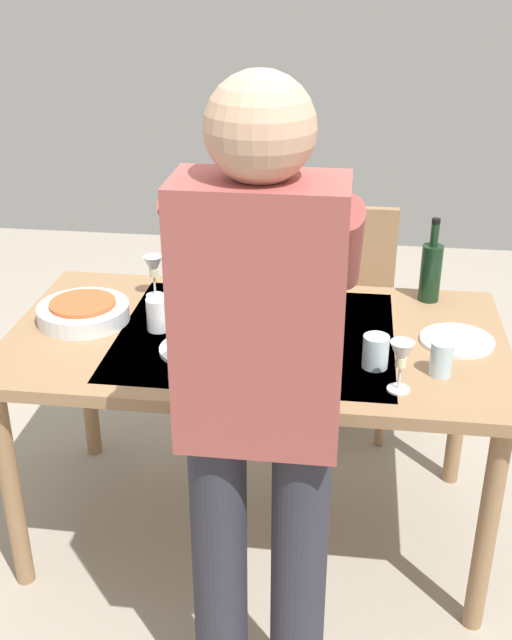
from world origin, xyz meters
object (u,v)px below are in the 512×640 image
(water_cup_far_left, at_px, (376,352))
(chair_near, at_px, (346,303))
(wine_bottle, at_px, (431,270))
(person_server, at_px, (260,399))
(wine_glass_right, at_px, (154,269))
(wine_glass_left, at_px, (401,357))
(water_cup_near_right, at_px, (158,314))
(serving_bowl_pasta, at_px, (83,311))
(dinner_plate_far, at_px, (457,341))
(dinner_plate_near, at_px, (197,349))
(dining_table, at_px, (256,356))
(side_bowl_salad, at_px, (284,365))
(water_cup_near_left, at_px, (441,359))

(water_cup_far_left, bearing_deg, chair_near, -84.32)
(wine_bottle, bearing_deg, person_server, 65.99)
(chair_near, height_order, wine_glass_right, wine_glass_right)
(wine_glass_left, relative_size, water_cup_near_right, 1.40)
(serving_bowl_pasta, height_order, dinner_plate_far, serving_bowl_pasta)
(wine_bottle, bearing_deg, dinner_plate_near, 33.22)
(dinner_plate_near, bearing_deg, water_cup_near_right, -40.36)
(chair_near, xyz_separation_m, water_cup_near_right, (0.59, 0.82, 0.30))
(wine_glass_left, xyz_separation_m, wine_glass_right, (0.83, -0.54, 0.00))
(serving_bowl_pasta, bearing_deg, dinner_plate_far, 179.91)
(wine_bottle, height_order, water_cup_far_left, wine_bottle)
(person_server, relative_size, serving_bowl_pasta, 5.63)
(wine_glass_right, height_order, serving_bowl_pasta, wine_glass_right)
(dining_table, distance_m, chair_near, 0.88)
(wine_bottle, relative_size, dinner_plate_far, 1.29)
(person_server, relative_size, dinner_plate_near, 7.34)
(chair_near, distance_m, water_cup_far_left, 1.03)
(person_server, relative_size, wine_glass_left, 11.19)
(person_server, relative_size, wine_bottle, 5.71)
(water_cup_far_left, bearing_deg, wine_glass_right, -28.33)
(chair_near, distance_m, water_cup_near_right, 1.06)
(person_server, height_order, side_bowl_salad, person_server)
(wine_glass_right, bearing_deg, chair_near, -139.57)
(water_cup_near_right, bearing_deg, wine_glass_right, -73.35)
(wine_glass_left, relative_size, side_bowl_salad, 0.84)
(person_server, height_order, dinner_plate_near, person_server)
(person_server, distance_m, serving_bowl_pasta, 1.00)
(wine_glass_left, xyz_separation_m, dinner_plate_far, (-0.19, -0.32, -0.10))
(water_cup_near_left, relative_size, serving_bowl_pasta, 0.34)
(water_cup_near_left, height_order, serving_bowl_pasta, water_cup_near_left)
(wine_bottle, bearing_deg, wine_glass_right, 5.72)
(water_cup_near_right, relative_size, dinner_plate_near, 0.47)
(wine_glass_right, height_order, side_bowl_salad, wine_glass_right)
(water_cup_near_left, relative_size, dinner_plate_near, 0.45)
(person_server, height_order, wine_bottle, person_server)
(water_cup_near_right, xyz_separation_m, side_bowl_salad, (-0.43, 0.24, -0.02))
(wine_glass_right, relative_size, dinner_plate_far, 0.66)
(dining_table, height_order, wine_glass_left, wine_glass_left)
(dining_table, relative_size, water_cup_near_right, 14.70)
(wine_glass_left, height_order, water_cup_near_right, wine_glass_left)
(dining_table, xyz_separation_m, chair_near, (-0.28, -0.82, -0.16))
(person_server, xyz_separation_m, dinner_plate_near, (0.27, -0.56, -0.18))
(wine_glass_left, distance_m, water_cup_far_left, 0.15)
(water_cup_near_left, bearing_deg, chair_near, -74.18)
(serving_bowl_pasta, xyz_separation_m, side_bowl_salad, (-0.69, 0.28, 0.00))
(serving_bowl_pasta, bearing_deg, wine_glass_left, 162.53)
(wine_bottle, bearing_deg, water_cup_near_right, 21.68)
(water_cup_near_right, distance_m, side_bowl_salad, 0.49)
(wine_glass_left, bearing_deg, person_server, 50.03)
(water_cup_near_left, distance_m, dinner_plate_far, 0.23)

